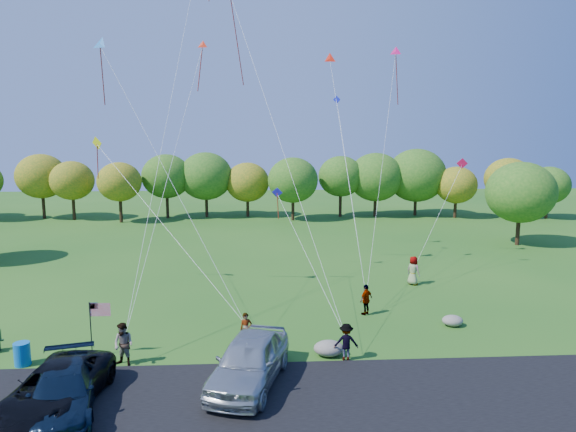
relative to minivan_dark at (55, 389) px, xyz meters
name	(u,v)px	position (x,y,z in m)	size (l,w,h in m)	color
ground	(242,355)	(6.44, 4.41, -0.84)	(140.00, 140.00, 0.00)	#235719
asphalt_lane	(238,399)	(6.44, 0.41, -0.81)	(44.00, 6.00, 0.06)	black
treeline	(229,181)	(3.96, 40.24, 3.78)	(74.67, 27.45, 8.32)	#362513
minivan_dark	(55,389)	(0.00, 0.00, 0.00)	(2.60, 5.63, 1.57)	black
minivan_navy	(63,392)	(0.34, -0.19, -0.01)	(2.17, 5.34, 1.55)	black
minivan_silver	(249,360)	(6.85, 1.57, 0.18)	(2.27, 5.64, 1.92)	#A6ACB1
flyer_a	(246,329)	(6.63, 5.46, -0.06)	(0.57, 0.37, 1.56)	#4C4C59
flyer_b	(124,345)	(1.47, 3.61, 0.10)	(0.91, 0.71, 1.88)	#4C4C59
flyer_c	(346,342)	(11.03, 3.61, -0.02)	(1.07, 0.61, 1.65)	#4C4C59
flyer_d	(366,300)	(13.10, 9.25, 0.01)	(1.00, 0.42, 1.71)	#4C4C59
flyer_e	(413,271)	(17.38, 14.74, 0.11)	(0.93, 0.60, 1.90)	#4C4C59
trash_barrel	(22,354)	(-2.89, 3.90, -0.34)	(0.67, 0.67, 1.00)	#0B62B2
flag_assembly	(96,316)	(0.08, 4.62, 1.04)	(0.93, 0.60, 2.51)	black
boulder_near	(329,348)	(10.34, 4.10, -0.50)	(1.35, 1.06, 0.68)	gray
boulder_far	(453,321)	(17.22, 7.32, -0.56)	(1.07, 0.89, 0.56)	gray
kites_aloft	(252,28)	(6.95, 17.20, 15.72)	(25.10, 9.90, 18.65)	#F61B5F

